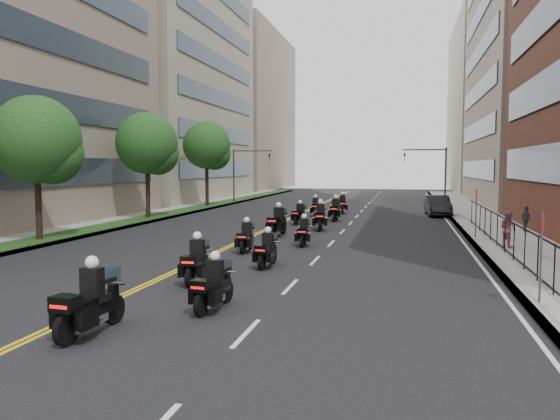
# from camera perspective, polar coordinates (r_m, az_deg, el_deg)

# --- Properties ---
(ground) EXTENTS (160.00, 160.00, 0.00)m
(ground) POSITION_cam_1_polar(r_m,az_deg,el_deg) (14.24, -16.25, -11.39)
(ground) COLOR black
(ground) RESTS_ON ground
(sidewalk_right) EXTENTS (4.00, 90.00, 0.15)m
(sidewalk_right) POSITION_cam_1_polar(r_m,az_deg,el_deg) (37.50, 20.89, -1.48)
(sidewalk_right) COLOR gray
(sidewalk_right) RESTS_ON ground
(sidewalk_left) EXTENTS (4.00, 90.00, 0.15)m
(sidewalk_left) POSITION_cam_1_polar(r_m,az_deg,el_deg) (41.58, -13.96, -0.74)
(sidewalk_left) COLOR gray
(sidewalk_left) RESTS_ON ground
(grass_strip) EXTENTS (2.00, 90.00, 0.04)m
(grass_strip) POSITION_cam_1_polar(r_m,az_deg,el_deg) (41.22, -12.97, -0.63)
(grass_strip) COLOR #183915
(grass_strip) RESTS_ON sidewalk_left
(building_right_tan) EXTENTS (15.11, 28.00, 30.00)m
(building_right_tan) POSITION_cam_1_polar(r_m,az_deg,el_deg) (62.71, 27.16, 14.37)
(building_right_tan) COLOR gray
(building_right_tan) RESTS_ON ground
(building_right_far) EXTENTS (15.00, 28.00, 26.00)m
(building_right_far) POSITION_cam_1_polar(r_m,az_deg,el_deg) (91.59, 22.45, 10.03)
(building_right_far) COLOR gray
(building_right_far) RESTS_ON ground
(building_left_mid) EXTENTS (16.11, 28.00, 34.00)m
(building_left_mid) POSITION_cam_1_polar(r_m,az_deg,el_deg) (67.73, -12.97, 15.71)
(building_left_mid) COLOR gray
(building_left_mid) RESTS_ON ground
(building_left_far) EXTENTS (16.00, 28.00, 26.00)m
(building_left_far) POSITION_cam_1_polar(r_m,az_deg,el_deg) (94.84, -4.89, 10.16)
(building_left_far) COLOR gray
(building_left_far) RESTS_ON ground
(iron_fence) EXTENTS (0.05, 28.00, 1.50)m
(iron_fence) POSITION_cam_1_polar(r_m,az_deg,el_deg) (24.49, 22.83, -2.71)
(iron_fence) COLOR black
(iron_fence) RESTS_ON sidewalk_right
(street_trees) EXTENTS (4.40, 38.40, 7.98)m
(street_trees) POSITION_cam_1_polar(r_m,az_deg,el_deg) (35.35, -17.44, 6.46)
(street_trees) COLOR #301F15
(street_trees) RESTS_ON ground
(traffic_signal_right) EXTENTS (4.09, 0.20, 5.60)m
(traffic_signal_right) POSITION_cam_1_polar(r_m,az_deg,el_deg) (54.00, 15.90, 4.29)
(traffic_signal_right) COLOR #3F3F44
(traffic_signal_right) RESTS_ON ground
(traffic_signal_left) EXTENTS (4.09, 0.20, 5.60)m
(traffic_signal_left) POSITION_cam_1_polar(r_m,az_deg,el_deg) (56.33, -3.92, 4.46)
(traffic_signal_left) COLOR #3F3F44
(traffic_signal_left) RESTS_ON ground
(motorcycle_0) EXTENTS (0.66, 2.47, 1.83)m
(motorcycle_0) POSITION_cam_1_polar(r_m,az_deg,el_deg) (13.41, -19.35, -9.29)
(motorcycle_0) COLOR black
(motorcycle_0) RESTS_ON ground
(motorcycle_1) EXTENTS (0.63, 2.16, 1.60)m
(motorcycle_1) POSITION_cam_1_polar(r_m,az_deg,el_deg) (14.93, -7.00, -8.00)
(motorcycle_1) COLOR black
(motorcycle_1) RESTS_ON ground
(motorcycle_2) EXTENTS (0.62, 2.31, 1.70)m
(motorcycle_2) POSITION_cam_1_polar(r_m,az_deg,el_deg) (18.39, -8.74, -5.47)
(motorcycle_2) COLOR black
(motorcycle_2) RESTS_ON ground
(motorcycle_3) EXTENTS (0.52, 2.10, 1.55)m
(motorcycle_3) POSITION_cam_1_polar(r_m,az_deg,el_deg) (20.98, -1.37, -4.33)
(motorcycle_3) COLOR black
(motorcycle_3) RESTS_ON ground
(motorcycle_4) EXTENTS (0.52, 2.13, 1.57)m
(motorcycle_4) POSITION_cam_1_polar(r_m,az_deg,el_deg) (24.69, -3.56, -2.96)
(motorcycle_4) COLOR black
(motorcycle_4) RESTS_ON ground
(motorcycle_5) EXTENTS (0.53, 2.10, 1.55)m
(motorcycle_5) POSITION_cam_1_polar(r_m,az_deg,el_deg) (26.58, 2.50, -2.42)
(motorcycle_5) COLOR black
(motorcycle_5) RESTS_ON ground
(motorcycle_6) EXTENTS (0.69, 2.53, 1.87)m
(motorcycle_6) POSITION_cam_1_polar(r_m,az_deg,el_deg) (30.11, -0.23, -1.34)
(motorcycle_6) COLOR black
(motorcycle_6) RESTS_ON ground
(motorcycle_7) EXTENTS (0.70, 2.52, 1.86)m
(motorcycle_7) POSITION_cam_1_polar(r_m,az_deg,el_deg) (33.05, 4.24, -0.83)
(motorcycle_7) COLOR black
(motorcycle_7) RESTS_ON ground
(motorcycle_8) EXTENTS (0.65, 2.18, 1.61)m
(motorcycle_8) POSITION_cam_1_polar(r_m,az_deg,el_deg) (36.22, 2.04, -0.49)
(motorcycle_8) COLOR black
(motorcycle_8) RESTS_ON ground
(motorcycle_9) EXTENTS (0.58, 2.50, 1.84)m
(motorcycle_9) POSITION_cam_1_polar(r_m,az_deg,el_deg) (38.64, 5.81, -0.05)
(motorcycle_9) COLOR black
(motorcycle_9) RESTS_ON ground
(motorcycle_10) EXTENTS (0.67, 2.24, 1.66)m
(motorcycle_10) POSITION_cam_1_polar(r_m,az_deg,el_deg) (42.07, 3.71, 0.25)
(motorcycle_10) COLOR black
(motorcycle_10) RESTS_ON ground
(motorcycle_11) EXTENTS (0.71, 2.38, 1.76)m
(motorcycle_11) POSITION_cam_1_polar(r_m,az_deg,el_deg) (44.71, 6.55, 0.54)
(motorcycle_11) COLOR black
(motorcycle_11) RESTS_ON ground
(parked_sedan) EXTENTS (1.96, 4.87, 1.57)m
(parked_sedan) POSITION_cam_1_polar(r_m,az_deg,el_deg) (44.05, 16.15, 0.44)
(parked_sedan) COLOR black
(parked_sedan) RESTS_ON ground
(pedestrian_b) EXTENTS (0.96, 1.02, 1.67)m
(pedestrian_b) POSITION_cam_1_polar(r_m,az_deg,el_deg) (27.17, 22.72, -1.84)
(pedestrian_b) COLOR #904E5B
(pedestrian_b) RESTS_ON sidewalk_right
(pedestrian_c) EXTENTS (0.62, 0.93, 1.47)m
(pedestrian_c) POSITION_cam_1_polar(r_m,az_deg,el_deg) (33.98, 24.31, -0.83)
(pedestrian_c) COLOR #3C3C43
(pedestrian_c) RESTS_ON sidewalk_right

